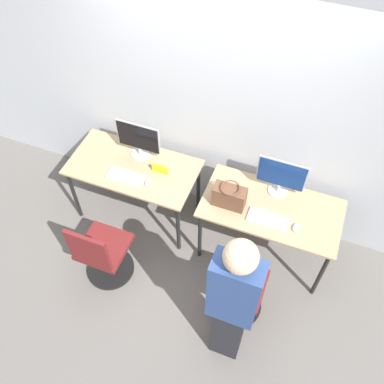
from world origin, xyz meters
TOP-DOWN VIEW (x-y plane):
  - ground_plane at (0.00, 0.00)m, footprint 20.00×20.00m
  - wall_back at (0.00, 0.80)m, footprint 12.00×0.05m
  - desk_left at (-0.71, 0.34)m, footprint 1.29×0.67m
  - monitor_left at (-0.71, 0.51)m, footprint 0.45×0.19m
  - keyboard_left at (-0.71, 0.18)m, footprint 0.37×0.15m
  - mouse_left at (-0.47, 0.19)m, footprint 0.06×0.09m
  - office_chair_left at (-0.67, -0.49)m, footprint 0.48×0.48m
  - desk_right at (0.71, 0.34)m, footprint 1.29×0.67m
  - monitor_right at (0.71, 0.55)m, footprint 0.45×0.19m
  - keyboard_right at (0.71, 0.19)m, footprint 0.37×0.15m
  - mouse_right at (0.96, 0.19)m, footprint 0.06×0.09m
  - office_chair_right at (0.64, -0.40)m, footprint 0.48×0.48m
  - person_right at (0.67, -0.76)m, footprint 0.36×0.23m
  - handbag at (0.32, 0.23)m, footprint 0.30×0.18m
  - placard_left at (-0.43, 0.37)m, footprint 0.16×0.03m

SIDE VIEW (x-z plane):
  - ground_plane at x=0.00m, z-range 0.00..0.00m
  - office_chair_left at x=-0.67m, z-range -0.08..0.83m
  - office_chair_right at x=0.64m, z-range -0.08..0.83m
  - desk_left at x=-0.71m, z-range 0.30..1.06m
  - desk_right at x=0.71m, z-range 0.30..1.06m
  - keyboard_left at x=-0.71m, z-range 0.76..0.78m
  - keyboard_right at x=0.71m, z-range 0.76..0.78m
  - mouse_left at x=-0.47m, z-range 0.76..0.79m
  - mouse_right at x=0.96m, z-range 0.76..0.79m
  - placard_left at x=-0.43m, z-range 0.76..0.84m
  - handbag at x=0.32m, z-range 0.75..1.00m
  - person_right at x=0.67m, z-range 0.09..1.84m
  - monitor_left at x=-0.71m, z-range 0.77..1.17m
  - monitor_right at x=0.71m, z-range 0.77..1.17m
  - wall_back at x=0.00m, z-range 0.00..2.80m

